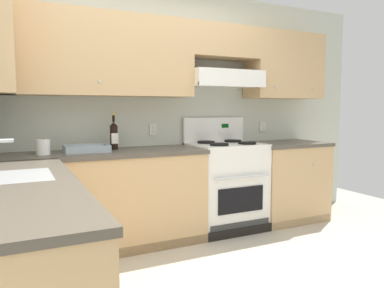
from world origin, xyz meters
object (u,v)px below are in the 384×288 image
Objects in this scene: bowl at (87,150)px; paper_towel_roll at (43,147)px; wine_bottle at (114,135)px; stove at (226,185)px.

paper_towel_roll is at bearing -172.93° from bowl.
paper_towel_roll reaches higher than bowl.
wine_bottle reaches higher than bowl.
stove is 1.53m from bowl.
wine_bottle is 0.89× the size of bowl.
bowl is (-1.46, 0.03, 0.45)m from stove.
bowl is (-0.27, -0.09, -0.12)m from wine_bottle.
wine_bottle is at bearing 174.63° from stove.
paper_towel_roll is at bearing -179.38° from stove.
bowl is at bearing -162.60° from wine_bottle.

